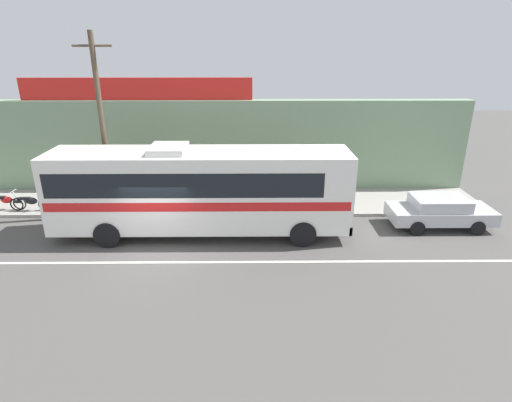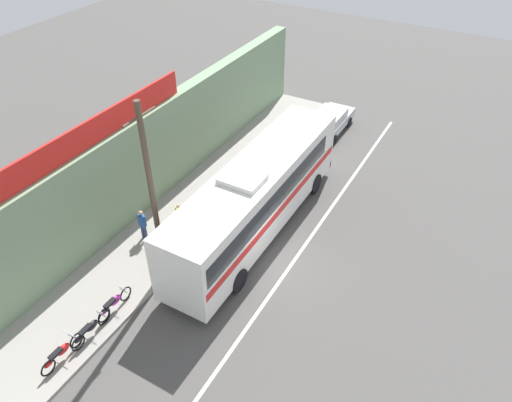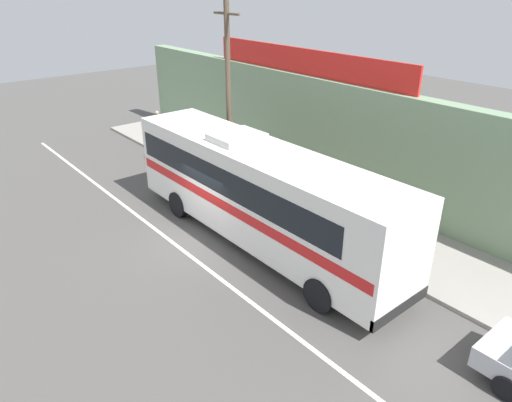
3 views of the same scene
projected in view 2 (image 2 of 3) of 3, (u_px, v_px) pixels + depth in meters
ground_plane at (271, 263)px, 20.92m from camera, size 70.00×70.00×0.00m
sidewalk_slab at (175, 224)px, 22.88m from camera, size 30.00×3.60×0.14m
storefront_facade at (133, 171)px, 22.28m from camera, size 30.00×0.70×4.80m
storefront_billboard at (85, 136)px, 19.02m from camera, size 11.72×0.12×1.10m
road_center_stripe at (288, 270)px, 20.60m from camera, size 30.00×0.14×0.01m
intercity_bus at (256, 195)px, 21.35m from camera, size 12.00×2.60×3.78m
parked_car at (329, 121)px, 29.47m from camera, size 4.35×1.86×1.37m
utility_pole at (152, 194)px, 17.87m from camera, size 1.60×0.22×7.89m
motorcycle_red at (61, 352)px, 16.71m from camera, size 1.91×0.56×0.94m
motorcycle_orange at (114, 303)px, 18.45m from camera, size 1.83×0.56×0.94m
motorcycle_purple at (90, 329)px, 17.50m from camera, size 1.92×0.56×0.94m
pedestrian_by_curb at (142, 223)px, 21.42m from camera, size 0.30×0.48×1.59m
pedestrian_far_right at (180, 217)px, 21.67m from camera, size 0.30×0.48×1.68m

